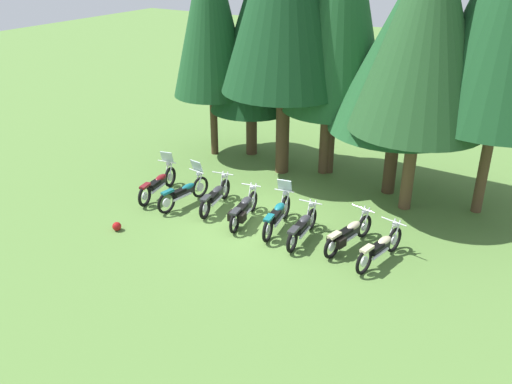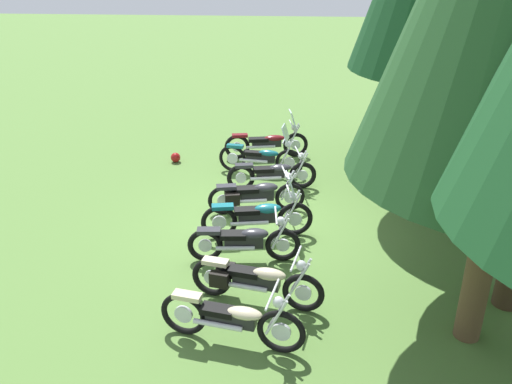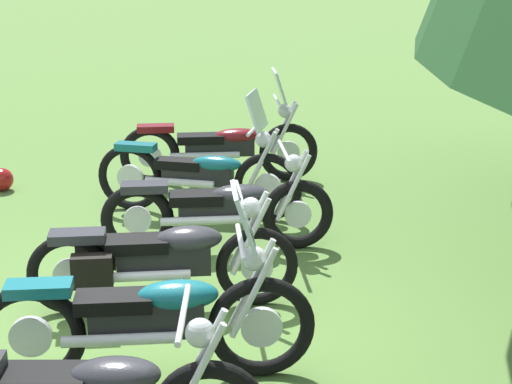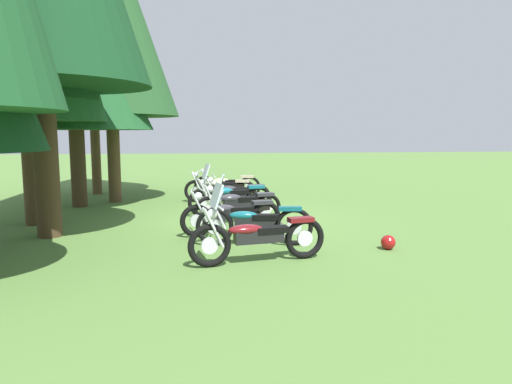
{
  "view_description": "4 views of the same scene",
  "coord_description": "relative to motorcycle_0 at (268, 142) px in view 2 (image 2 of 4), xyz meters",
  "views": [
    {
      "loc": [
        7.81,
        -12.73,
        8.13
      ],
      "look_at": [
        -0.44,
        0.54,
        0.76
      ],
      "focal_mm": 38.4,
      "sensor_mm": 36.0,
      "label": 1
    },
    {
      "loc": [
        10.25,
        0.76,
        5.44
      ],
      "look_at": [
        0.02,
        -0.08,
        0.74
      ],
      "focal_mm": 37.13,
      "sensor_mm": 36.0,
      "label": 2
    },
    {
      "loc": [
        5.69,
        1.19,
        3.06
      ],
      "look_at": [
        -0.7,
        0.63,
        0.96
      ],
      "focal_mm": 58.71,
      "sensor_mm": 36.0,
      "label": 3
    },
    {
      "loc": [
        -11.29,
        0.93,
        2.15
      ],
      "look_at": [
        -0.88,
        -0.47,
        0.8
      ],
      "focal_mm": 31.75,
      "sensor_mm": 36.0,
      "label": 4
    }
  ],
  "objects": [
    {
      "name": "motorcycle_2",
      "position": [
        2.21,
        0.26,
        -0.03
      ],
      "size": [
        0.77,
        2.21,
        1.0
      ],
      "rotation": [
        0.0,
        0.0,
        1.76
      ],
      "color": "black",
      "rests_on": "ground_plane"
    },
    {
      "name": "motorcycle_3",
      "position": [
        3.52,
        -0.07,
        -0.01
      ],
      "size": [
        0.82,
        2.18,
        0.99
      ],
      "rotation": [
        0.0,
        0.0,
        1.76
      ],
      "color": "black",
      "rests_on": "ground_plane"
    },
    {
      "name": "pine_tree_1",
      "position": [
        0.58,
        5.05,
        3.87
      ],
      "size": [
        3.25,
        3.25,
        6.83
      ],
      "color": "#42301E",
      "rests_on": "ground_plane"
    },
    {
      "name": "motorcycle_7",
      "position": [
        7.92,
        -0.05,
        -0.01
      ],
      "size": [
        0.76,
        2.25,
        1.02
      ],
      "rotation": [
        0.0,
        0.0,
        1.38
      ],
      "color": "black",
      "rests_on": "ground_plane"
    },
    {
      "name": "dropped_helmet",
      "position": [
        0.55,
        -2.56,
        -0.32
      ],
      "size": [
        0.27,
        0.27,
        0.27
      ],
      "primitive_type": "sphere",
      "color": "maroon",
      "rests_on": "ground_plane"
    },
    {
      "name": "motorcycle_1",
      "position": [
        1.2,
        -0.08,
        0.01
      ],
      "size": [
        0.65,
        2.27,
        1.38
      ],
      "rotation": [
        0.0,
        0.0,
        1.44
      ],
      "color": "black",
      "rests_on": "ground_plane"
    },
    {
      "name": "motorcycle_4",
      "position": [
        4.62,
        0.1,
        0.03
      ],
      "size": [
        0.7,
        2.3,
        1.38
      ],
      "rotation": [
        0.0,
        0.0,
        1.75
      ],
      "color": "black",
      "rests_on": "ground_plane"
    },
    {
      "name": "motorcycle_6",
      "position": [
        6.88,
        0.19,
        -0.01
      ],
      "size": [
        0.89,
        2.27,
        1.01
      ],
      "rotation": [
        0.0,
        0.0,
        1.37
      ],
      "color": "black",
      "rests_on": "ground_plane"
    },
    {
      "name": "motorcycle_5",
      "position": [
        5.58,
        -0.09,
        -0.02
      ],
      "size": [
        0.72,
        2.15,
        0.99
      ],
      "rotation": [
        0.0,
        0.0,
        1.66
      ],
      "color": "black",
      "rests_on": "ground_plane"
    },
    {
      "name": "motorcycle_0",
      "position": [
        0.0,
        0.0,
        0.0
      ],
      "size": [
        0.75,
        2.37,
        1.37
      ],
      "rotation": [
        0.0,
        0.0,
        1.75
      ],
      "color": "black",
      "rests_on": "ground_plane"
    },
    {
      "name": "ground_plane",
      "position": [
        3.98,
        0.07,
        -0.46
      ],
      "size": [
        80.0,
        80.0,
        0.0
      ],
      "primitive_type": "plane",
      "color": "#547A38"
    }
  ]
}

